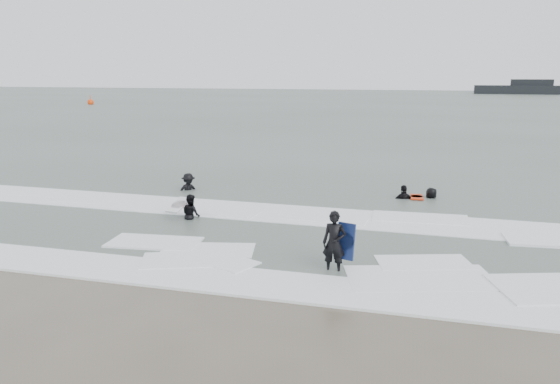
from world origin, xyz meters
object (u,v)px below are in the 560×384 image
(surfer_breaker, at_px, (189,191))
(buoy, at_px, (91,102))
(vessel_horizon, at_px, (531,89))
(surfer_right_near, at_px, (404,200))
(surfer_right_far, at_px, (431,199))
(surfer_centre, at_px, (333,273))
(surfer_wading, at_px, (191,220))

(surfer_breaker, xyz_separation_m, buoy, (-45.23, 57.19, 0.42))
(vessel_horizon, bearing_deg, surfer_right_near, -100.00)
(surfer_right_far, height_order, buoy, buoy)
(surfer_centre, distance_m, surfer_wading, 6.97)
(surfer_wading, bearing_deg, surfer_breaker, -25.24)
(surfer_wading, xyz_separation_m, surfer_breaker, (-2.18, 4.31, 0.00))
(surfer_wading, bearing_deg, surfer_right_far, -106.80)
(surfer_right_near, xyz_separation_m, surfer_right_far, (1.08, 0.40, 0.00))
(surfer_breaker, height_order, surfer_right_far, surfer_breaker)
(surfer_wading, distance_m, surfer_breaker, 4.83)
(surfer_centre, relative_size, surfer_right_far, 1.02)
(surfer_centre, xyz_separation_m, surfer_wading, (-5.85, 3.79, 0.00))
(surfer_centre, height_order, surfer_right_near, surfer_right_near)
(surfer_wading, bearing_deg, buoy, -14.44)
(surfer_centre, xyz_separation_m, buoy, (-53.26, 65.28, 0.42))
(surfer_right_far, bearing_deg, vessel_horizon, -138.96)
(surfer_wading, relative_size, vessel_horizon, 0.06)
(surfer_breaker, bearing_deg, vessel_horizon, 30.56)
(surfer_right_near, bearing_deg, buoy, -63.63)
(surfer_centre, xyz_separation_m, surfer_right_near, (1.19, 9.12, 0.00))
(surfer_right_near, relative_size, surfer_right_far, 1.08)
(surfer_centre, relative_size, surfer_breaker, 1.01)
(surfer_wading, height_order, surfer_right_far, surfer_right_far)
(surfer_wading, distance_m, surfer_right_near, 8.83)
(surfer_breaker, relative_size, vessel_horizon, 0.06)
(surfer_right_far, bearing_deg, surfer_centre, 37.23)
(surfer_right_near, bearing_deg, surfer_centre, 64.86)
(surfer_centre, bearing_deg, buoy, 131.94)
(surfer_wading, relative_size, buoy, 0.90)
(buoy, bearing_deg, surfer_breaker, -51.66)
(surfer_centre, distance_m, surfer_right_near, 9.20)
(vessel_horizon, bearing_deg, surfer_right_far, -99.55)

